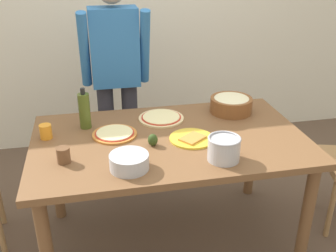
# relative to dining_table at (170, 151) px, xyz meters

# --- Properties ---
(ground) EXTENTS (8.00, 8.00, 0.00)m
(ground) POSITION_rel_dining_table_xyz_m (0.00, 0.00, -0.67)
(ground) COLOR brown
(wall_back) EXTENTS (5.60, 0.10, 2.60)m
(wall_back) POSITION_rel_dining_table_xyz_m (0.00, 1.60, 0.63)
(wall_back) COLOR silver
(wall_back) RESTS_ON ground
(dining_table) EXTENTS (1.60, 0.96, 0.76)m
(dining_table) POSITION_rel_dining_table_xyz_m (0.00, 0.00, 0.00)
(dining_table) COLOR brown
(dining_table) RESTS_ON ground
(person_cook) EXTENTS (0.49, 0.25, 1.62)m
(person_cook) POSITION_rel_dining_table_xyz_m (-0.24, 0.76, 0.27)
(person_cook) COLOR #2D2D38
(person_cook) RESTS_ON ground
(pizza_raw_on_board) EXTENTS (0.29, 0.29, 0.02)m
(pizza_raw_on_board) POSITION_rel_dining_table_xyz_m (0.00, 0.27, 0.10)
(pizza_raw_on_board) COLOR beige
(pizza_raw_on_board) RESTS_ON dining_table
(pizza_cooked_on_tray) EXTENTS (0.26, 0.26, 0.02)m
(pizza_cooked_on_tray) POSITION_rel_dining_table_xyz_m (-0.31, 0.09, 0.10)
(pizza_cooked_on_tray) COLOR #C67A33
(pizza_cooked_on_tray) RESTS_ON dining_table
(plate_with_slice) EXTENTS (0.26, 0.26, 0.02)m
(plate_with_slice) POSITION_rel_dining_table_xyz_m (0.12, -0.06, 0.10)
(plate_with_slice) COLOR gold
(plate_with_slice) RESTS_ON dining_table
(popcorn_bowl) EXTENTS (0.28, 0.28, 0.11)m
(popcorn_bowl) POSITION_rel_dining_table_xyz_m (0.48, 0.29, 0.15)
(popcorn_bowl) COLOR brown
(popcorn_bowl) RESTS_ON dining_table
(mixing_bowl_steel) EXTENTS (0.20, 0.20, 0.08)m
(mixing_bowl_steel) POSITION_rel_dining_table_xyz_m (-0.27, -0.30, 0.13)
(mixing_bowl_steel) COLOR #B7B7BC
(mixing_bowl_steel) RESTS_ON dining_table
(olive_oil_bottle) EXTENTS (0.07, 0.07, 0.26)m
(olive_oil_bottle) POSITION_rel_dining_table_xyz_m (-0.48, 0.24, 0.20)
(olive_oil_bottle) COLOR #47561E
(olive_oil_bottle) RESTS_ON dining_table
(steel_pot) EXTENTS (0.17, 0.17, 0.13)m
(steel_pot) POSITION_rel_dining_table_xyz_m (0.22, -0.31, 0.16)
(steel_pot) COLOR #B7B7BC
(steel_pot) RESTS_ON dining_table
(cup_orange) EXTENTS (0.07, 0.07, 0.08)m
(cup_orange) POSITION_rel_dining_table_xyz_m (-0.71, 0.14, 0.13)
(cup_orange) COLOR orange
(cup_orange) RESTS_ON dining_table
(cup_small_brown) EXTENTS (0.07, 0.07, 0.08)m
(cup_small_brown) POSITION_rel_dining_table_xyz_m (-0.60, -0.17, 0.13)
(cup_small_brown) COLOR brown
(cup_small_brown) RESTS_ON dining_table
(avocado) EXTENTS (0.06, 0.06, 0.07)m
(avocado) POSITION_rel_dining_table_xyz_m (-0.11, -0.08, 0.13)
(avocado) COLOR #2D4219
(avocado) RESTS_ON dining_table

